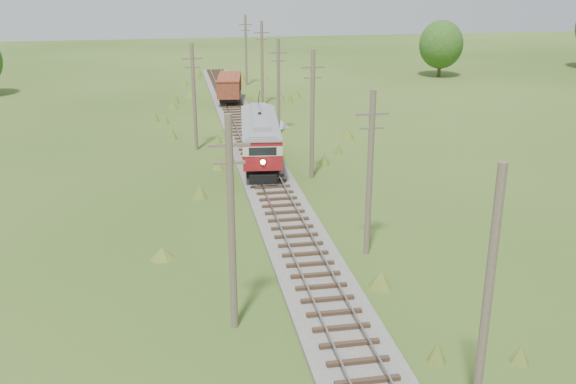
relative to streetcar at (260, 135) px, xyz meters
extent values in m
cube|color=#605B54|center=(0.00, -0.35, -2.35)|extent=(3.60, 96.00, 0.25)
cube|color=#726659|center=(-0.72, -0.35, -1.99)|extent=(0.08, 96.00, 0.17)
cube|color=#726659|center=(0.72, -0.35, -1.99)|extent=(0.08, 96.00, 0.17)
cube|color=#2D2116|center=(0.00, -0.35, -2.15)|extent=(2.40, 96.00, 0.16)
cube|color=black|center=(0.00, 0.00, -1.50)|extent=(3.29, 10.47, 0.42)
cube|color=maroon|center=(0.00, 0.00, -0.56)|extent=(3.77, 11.40, 1.03)
cube|color=beige|center=(0.00, 0.00, 0.28)|extent=(3.80, 11.46, 0.65)
cube|color=black|center=(0.00, 0.00, 0.28)|extent=(3.78, 10.96, 0.51)
cube|color=maroon|center=(0.00, 0.00, 0.74)|extent=(3.77, 11.40, 0.28)
cube|color=gray|center=(0.00, 0.00, 1.05)|extent=(3.83, 11.52, 0.35)
cube|color=gray|center=(0.00, 0.00, 1.37)|extent=(2.05, 8.47, 0.37)
sphere|color=#FFF2BF|center=(-0.60, -5.64, -0.42)|extent=(0.34, 0.34, 0.34)
cylinder|color=black|center=(0.18, 1.67, 2.42)|extent=(0.51, 4.33, 1.80)
cylinder|color=black|center=(-1.14, -4.14, -1.54)|extent=(0.19, 0.75, 0.75)
cylinder|color=black|center=(0.25, -4.28, -1.54)|extent=(0.19, 0.75, 0.75)
cylinder|color=black|center=(-0.25, 4.29, -1.54)|extent=(0.19, 0.75, 0.75)
cylinder|color=black|center=(1.14, 4.14, -1.54)|extent=(0.19, 0.75, 0.75)
cube|color=black|center=(0.00, 24.35, -1.60)|extent=(2.74, 6.69, 0.45)
cube|color=maroon|center=(0.00, 24.35, -0.47)|extent=(3.30, 7.47, 1.80)
cube|color=maroon|center=(0.00, 24.35, 0.47)|extent=(3.37, 7.62, 0.11)
cylinder|color=black|center=(-0.96, 22.30, -1.56)|extent=(0.21, 0.73, 0.72)
cylinder|color=black|center=(0.38, 22.12, -1.56)|extent=(0.21, 0.73, 0.72)
cylinder|color=black|center=(-0.38, 26.59, -1.56)|extent=(0.21, 0.73, 0.72)
cylinder|color=black|center=(0.96, 26.41, -1.56)|extent=(0.21, 0.73, 0.72)
cone|color=gray|center=(2.79, 13.35, -1.89)|extent=(3.15, 3.15, 1.18)
cone|color=gray|center=(3.58, 12.36, -2.13)|extent=(1.77, 1.77, 0.69)
cylinder|color=brown|center=(3.10, -29.35, 1.92)|extent=(0.30, 0.30, 8.80)
cylinder|color=brown|center=(3.30, -16.35, 1.82)|extent=(0.30, 0.30, 8.60)
cube|color=brown|center=(3.30, -16.35, 4.92)|extent=(1.60, 0.12, 0.12)
cube|color=brown|center=(3.30, -16.35, 4.22)|extent=(1.20, 0.10, 0.10)
cylinder|color=brown|center=(3.20, -3.35, 2.02)|extent=(0.30, 0.30, 9.00)
cube|color=brown|center=(3.20, -3.35, 5.32)|extent=(1.60, 0.12, 0.12)
cube|color=brown|center=(3.20, -3.35, 4.62)|extent=(1.20, 0.10, 0.10)
cylinder|color=brown|center=(3.00, 9.65, 1.72)|extent=(0.30, 0.30, 8.40)
cube|color=brown|center=(3.00, 9.65, 4.72)|extent=(1.60, 0.12, 0.12)
cube|color=brown|center=(3.00, 9.65, 4.02)|extent=(1.20, 0.10, 0.10)
cylinder|color=brown|center=(3.40, 22.65, 1.97)|extent=(0.30, 0.30, 8.90)
cube|color=brown|center=(3.40, 22.65, 5.22)|extent=(1.60, 0.12, 0.12)
cube|color=brown|center=(3.40, 22.65, 4.52)|extent=(1.20, 0.10, 0.10)
cylinder|color=brown|center=(3.20, 35.65, 1.87)|extent=(0.30, 0.30, 8.70)
cube|color=brown|center=(3.20, 35.65, 5.02)|extent=(1.60, 0.12, 0.12)
cube|color=brown|center=(3.20, 35.65, 4.32)|extent=(1.20, 0.10, 0.10)
cylinder|color=brown|center=(-4.20, -22.35, 2.02)|extent=(0.30, 0.30, 9.00)
cube|color=brown|center=(-4.20, -22.35, 5.32)|extent=(1.60, 0.12, 0.12)
cube|color=brown|center=(-4.20, -22.35, 4.62)|extent=(1.20, 0.10, 0.10)
cylinder|color=brown|center=(-4.50, 5.65, 1.82)|extent=(0.30, 0.30, 8.60)
cube|color=brown|center=(-4.50, 5.65, 4.92)|extent=(1.60, 0.12, 0.12)
cube|color=brown|center=(-4.50, 5.65, 4.22)|extent=(1.20, 0.10, 0.10)
cylinder|color=#38281C|center=(30.00, 37.65, -1.22)|extent=(0.50, 0.50, 2.52)
ellipsoid|color=#1E4514|center=(30.00, 37.65, 1.86)|extent=(5.88, 5.88, 6.47)
camera|label=1|loc=(-6.17, -45.67, 11.60)|focal=40.00mm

